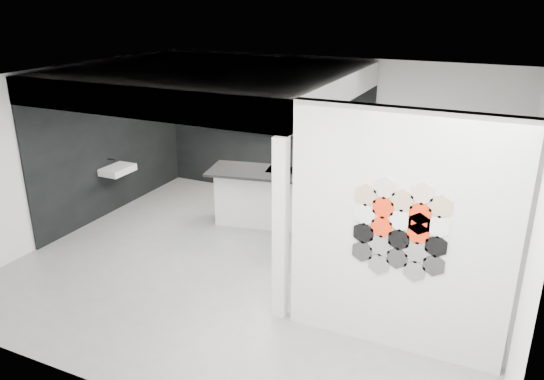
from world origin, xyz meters
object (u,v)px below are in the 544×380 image
(kitchen_island, at_px, (265,196))
(glass_bowl, at_px, (332,136))
(stockpot, at_px, (224,121))
(kettle, at_px, (311,132))
(utensil_cup, at_px, (242,126))
(wall_basin, at_px, (118,170))
(bottle_dark, at_px, (263,127))
(partition_panel, at_px, (398,235))
(glass_vase, at_px, (332,135))

(kitchen_island, bearing_deg, glass_bowl, 50.00)
(stockpot, height_order, glass_bowl, stockpot)
(kettle, relative_size, utensil_cup, 1.67)
(wall_basin, bearing_deg, glass_bowl, 31.35)
(wall_basin, distance_m, glass_bowl, 4.00)
(bottle_dark, bearing_deg, glass_bowl, 0.00)
(kitchen_island, relative_size, stockpot, 8.38)
(wall_basin, height_order, glass_bowl, glass_bowl)
(kitchen_island, bearing_deg, partition_panel, -52.77)
(wall_basin, bearing_deg, kettle, 34.91)
(stockpot, relative_size, bottle_dark, 1.46)
(kettle, height_order, utensil_cup, kettle)
(kettle, bearing_deg, stockpot, 176.11)
(kettle, relative_size, glass_bowl, 1.43)
(glass_bowl, relative_size, glass_vase, 0.85)
(bottle_dark, bearing_deg, wall_basin, -133.22)
(kitchen_island, height_order, utensil_cup, kitchen_island)
(stockpot, relative_size, kettle, 1.31)
(glass_vase, height_order, bottle_dark, bottle_dark)
(stockpot, height_order, bottle_dark, stockpot)
(glass_bowl, height_order, utensil_cup, utensil_cup)
(glass_bowl, height_order, bottle_dark, bottle_dark)
(bottle_dark, bearing_deg, kettle, 0.00)
(utensil_cup, bearing_deg, bottle_dark, 0.00)
(stockpot, xyz_separation_m, glass_vase, (2.34, 0.00, -0.02))
(wall_basin, distance_m, utensil_cup, 2.60)
(partition_panel, height_order, kettle, partition_panel)
(wall_basin, relative_size, glass_bowl, 4.62)
(glass_vase, xyz_separation_m, utensil_cup, (-1.90, 0.00, -0.02))
(glass_vase, distance_m, utensil_cup, 1.90)
(wall_basin, distance_m, stockpot, 2.39)
(kettle, relative_size, bottle_dark, 1.12)
(stockpot, bearing_deg, kettle, 0.00)
(glass_bowl, bearing_deg, utensil_cup, 180.00)
(wall_basin, distance_m, kettle, 3.65)
(kitchen_island, distance_m, stockpot, 2.27)
(wall_basin, bearing_deg, partition_panel, -18.23)
(kitchen_island, height_order, bottle_dark, kitchen_island)
(kitchen_island, relative_size, glass_vase, 13.35)
(kitchen_island, relative_size, glass_bowl, 15.66)
(glass_bowl, bearing_deg, kitchen_island, -118.96)
(wall_basin, xyz_separation_m, kitchen_island, (2.64, 0.72, -0.33))
(partition_panel, bearing_deg, kettle, 122.95)
(wall_basin, relative_size, glass_vase, 3.94)
(stockpot, bearing_deg, partition_panel, -41.22)
(bottle_dark, bearing_deg, kitchen_island, -62.46)
(glass_vase, bearing_deg, kitchen_island, -118.96)
(kettle, bearing_deg, wall_basin, -148.99)
(wall_basin, distance_m, glass_vase, 4.01)
(glass_vase, bearing_deg, wall_basin, -148.65)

